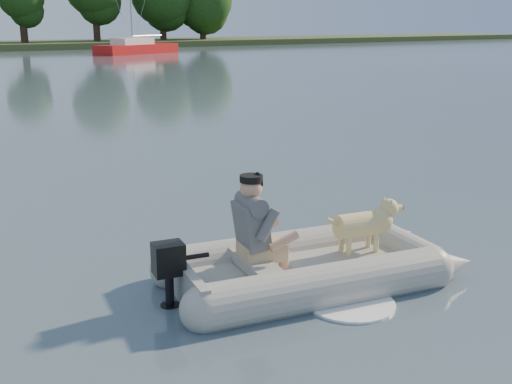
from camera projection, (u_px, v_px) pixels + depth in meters
water at (340, 292)px, 6.83m from camera, size 160.00×160.00×0.00m
dinghy at (313, 231)px, 6.98m from camera, size 5.03×3.89×1.35m
man at (253, 222)px, 6.72m from camera, size 0.80×0.71×1.05m
dog at (359, 229)px, 7.28m from camera, size 0.95×0.47×0.61m
outboard_motor at (169, 278)px, 6.43m from camera, size 0.45×0.35×0.77m
sailboat at (136, 48)px, 53.37m from camera, size 7.99×5.11×10.58m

